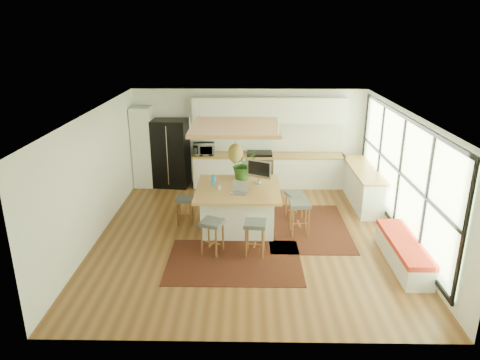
{
  "coord_description": "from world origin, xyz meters",
  "views": [
    {
      "loc": [
        -0.04,
        -8.85,
        4.36
      ],
      "look_at": [
        -0.2,
        0.5,
        1.1
      ],
      "focal_mm": 33.4,
      "sensor_mm": 36.0,
      "label": 1
    }
  ],
  "objects_px": {
    "stool_left_side": "(185,209)",
    "microwave": "(204,148)",
    "fridge": "(171,154)",
    "stool_right_back": "(294,203)",
    "laptop": "(239,188)",
    "stool_right_front": "(299,219)",
    "island_plant": "(243,167)",
    "stool_near_left": "(212,237)",
    "stool_near_right": "(255,239)",
    "monitor": "(259,173)",
    "island": "(238,207)"
  },
  "relations": [
    {
      "from": "stool_right_front",
      "to": "stool_right_back",
      "type": "height_order",
      "value": "stool_right_front"
    },
    {
      "from": "stool_right_back",
      "to": "laptop",
      "type": "distance_m",
      "value": 1.72
    },
    {
      "from": "stool_near_right",
      "to": "stool_near_left",
      "type": "bearing_deg",
      "value": 175.72
    },
    {
      "from": "fridge",
      "to": "island_plant",
      "type": "bearing_deg",
      "value": -39.65
    },
    {
      "from": "stool_near_right",
      "to": "stool_right_front",
      "type": "height_order",
      "value": "stool_right_front"
    },
    {
      "from": "stool_near_left",
      "to": "stool_right_back",
      "type": "distance_m",
      "value": 2.56
    },
    {
      "from": "stool_right_back",
      "to": "stool_left_side",
      "type": "height_order",
      "value": "stool_left_side"
    },
    {
      "from": "stool_near_right",
      "to": "stool_right_front",
      "type": "bearing_deg",
      "value": 44.95
    },
    {
      "from": "stool_near_left",
      "to": "stool_left_side",
      "type": "distance_m",
      "value": 1.58
    },
    {
      "from": "stool_right_back",
      "to": "island_plant",
      "type": "height_order",
      "value": "island_plant"
    },
    {
      "from": "island",
      "to": "stool_right_front",
      "type": "distance_m",
      "value": 1.41
    },
    {
      "from": "island",
      "to": "microwave",
      "type": "xyz_separation_m",
      "value": [
        -1.0,
        2.69,
        0.66
      ]
    },
    {
      "from": "stool_near_right",
      "to": "island_plant",
      "type": "height_order",
      "value": "island_plant"
    },
    {
      "from": "stool_left_side",
      "to": "island_plant",
      "type": "xyz_separation_m",
      "value": [
        1.32,
        0.53,
        0.85
      ]
    },
    {
      "from": "stool_left_side",
      "to": "laptop",
      "type": "relative_size",
      "value": 1.72
    },
    {
      "from": "laptop",
      "to": "island_plant",
      "type": "bearing_deg",
      "value": 101.56
    },
    {
      "from": "stool_right_front",
      "to": "microwave",
      "type": "relative_size",
      "value": 1.27
    },
    {
      "from": "stool_near_left",
      "to": "island_plant",
      "type": "xyz_separation_m",
      "value": [
        0.58,
        1.92,
        0.85
      ]
    },
    {
      "from": "fridge",
      "to": "monitor",
      "type": "relative_size",
      "value": 3.23
    },
    {
      "from": "fridge",
      "to": "stool_right_back",
      "type": "distance_m",
      "value": 3.98
    },
    {
      "from": "laptop",
      "to": "island_plant",
      "type": "height_order",
      "value": "island_plant"
    },
    {
      "from": "island",
      "to": "microwave",
      "type": "distance_m",
      "value": 2.94
    },
    {
      "from": "laptop",
      "to": "stool_near_right",
      "type": "bearing_deg",
      "value": -55.5
    },
    {
      "from": "island",
      "to": "monitor",
      "type": "relative_size",
      "value": 3.14
    },
    {
      "from": "stool_near_right",
      "to": "stool_right_back",
      "type": "bearing_deg",
      "value": 62.77
    },
    {
      "from": "stool_near_right",
      "to": "fridge",
      "type": "bearing_deg",
      "value": 119.45
    },
    {
      "from": "island",
      "to": "laptop",
      "type": "xyz_separation_m",
      "value": [
        0.03,
        -0.36,
        0.58
      ]
    },
    {
      "from": "fridge",
      "to": "stool_left_side",
      "type": "height_order",
      "value": "fridge"
    },
    {
      "from": "island_plant",
      "to": "stool_near_right",
      "type": "bearing_deg",
      "value": -82.25
    },
    {
      "from": "island",
      "to": "stool_right_back",
      "type": "bearing_deg",
      "value": 21.25
    },
    {
      "from": "stool_near_right",
      "to": "island",
      "type": "bearing_deg",
      "value": 105.25
    },
    {
      "from": "stool_right_back",
      "to": "microwave",
      "type": "relative_size",
      "value": 1.08
    },
    {
      "from": "stool_right_back",
      "to": "monitor",
      "type": "bearing_deg",
      "value": -165.8
    },
    {
      "from": "stool_right_front",
      "to": "stool_left_side",
      "type": "relative_size",
      "value": 1.15
    },
    {
      "from": "stool_left_side",
      "to": "island_plant",
      "type": "height_order",
      "value": "island_plant"
    },
    {
      "from": "monitor",
      "to": "microwave",
      "type": "distance_m",
      "value": 2.81
    },
    {
      "from": "stool_left_side",
      "to": "microwave",
      "type": "xyz_separation_m",
      "value": [
        0.22,
        2.58,
        0.77
      ]
    },
    {
      "from": "fridge",
      "to": "stool_near_right",
      "type": "distance_m",
      "value": 4.72
    },
    {
      "from": "stool_left_side",
      "to": "island",
      "type": "bearing_deg",
      "value": -4.96
    },
    {
      "from": "stool_near_right",
      "to": "stool_right_front",
      "type": "relative_size",
      "value": 0.97
    },
    {
      "from": "stool_right_front",
      "to": "laptop",
      "type": "height_order",
      "value": "laptop"
    },
    {
      "from": "stool_left_side",
      "to": "microwave",
      "type": "distance_m",
      "value": 2.7
    },
    {
      "from": "island_plant",
      "to": "stool_right_back",
      "type": "bearing_deg",
      "value": -5.35
    },
    {
      "from": "microwave",
      "to": "island_plant",
      "type": "height_order",
      "value": "island_plant"
    },
    {
      "from": "stool_right_front",
      "to": "monitor",
      "type": "distance_m",
      "value": 1.38
    },
    {
      "from": "stool_near_left",
      "to": "monitor",
      "type": "distance_m",
      "value": 2.03
    },
    {
      "from": "stool_left_side",
      "to": "monitor",
      "type": "bearing_deg",
      "value": 6.56
    },
    {
      "from": "stool_near_right",
      "to": "island_plant",
      "type": "bearing_deg",
      "value": 97.75
    },
    {
      "from": "fridge",
      "to": "monitor",
      "type": "distance_m",
      "value": 3.43
    },
    {
      "from": "fridge",
      "to": "laptop",
      "type": "distance_m",
      "value": 3.66
    }
  ]
}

